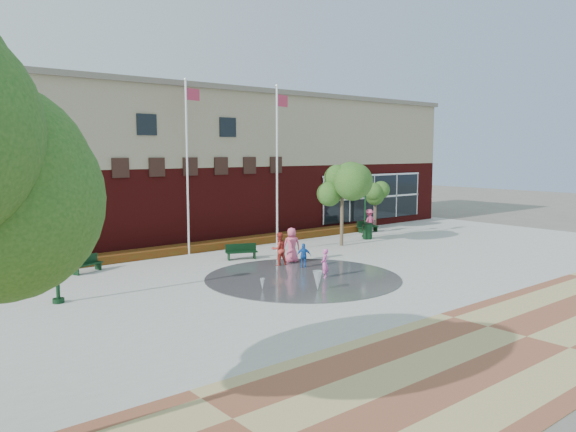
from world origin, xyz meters
TOP-DOWN VIEW (x-y plane):
  - ground at (0.00, 0.00)m, footprint 120.00×120.00m
  - plaza_concrete at (0.00, 4.00)m, footprint 46.00×18.00m
  - paver_band at (0.00, -7.00)m, footprint 46.00×6.00m
  - splash_pad at (0.00, 3.00)m, footprint 8.40×8.40m
  - library_building at (0.00, 17.48)m, footprint 44.40×10.40m
  - flower_bed at (0.00, 11.60)m, footprint 26.00×1.20m
  - flagpole_left at (-0.96, 11.01)m, footprint 1.05×0.36m
  - flagpole_right at (3.23, 8.81)m, footprint 1.06×0.39m
  - lamp_left at (-9.40, 5.52)m, footprint 0.46×0.46m
  - lamp_right at (10.59, 9.20)m, footprint 0.40×0.40m
  - bench_left at (-6.79, 9.95)m, footprint 1.60×1.00m
  - bench_mid at (0.33, 8.07)m, footprint 1.63×1.01m
  - bench_right at (12.35, 10.55)m, footprint 1.60×0.66m
  - trash_can at (10.14, 8.56)m, footprint 0.62×0.62m
  - tree_mid at (7.17, 7.84)m, footprint 2.81×2.81m
  - tree_small_right at (13.93, 11.32)m, footprint 2.11×2.11m
  - water_jet_a at (-1.04, 0.93)m, footprint 0.39×0.39m
  - water_jet_b at (-2.63, 2.39)m, footprint 0.20×0.20m
  - child_splash at (0.68, 2.36)m, footprint 0.56×0.53m
  - adult_red at (0.86, 5.71)m, footprint 0.87×0.73m
  - adult_pink at (1.79, 5.90)m, footprint 1.00×0.87m
  - child_blue at (1.38, 4.52)m, footprint 0.71×0.65m
  - person_bench at (12.20, 10.30)m, footprint 1.08×0.66m

SIDE VIEW (x-z plane):
  - ground at x=0.00m, z-range 0.00..0.00m
  - flower_bed at x=0.00m, z-range -0.20..0.20m
  - water_jet_a at x=-1.04m, z-range -0.38..0.38m
  - water_jet_b at x=-2.63m, z-range -0.22..0.22m
  - plaza_concrete at x=0.00m, z-range 0.00..0.01m
  - paver_band at x=0.00m, z-range 0.00..0.01m
  - splash_pad at x=0.00m, z-range 0.00..0.01m
  - bench_right at x=12.35m, z-range -0.14..0.64m
  - bench_left at x=-6.79m, z-range -0.14..0.64m
  - bench_mid at x=0.33m, z-range -0.14..0.65m
  - trash_can at x=10.14m, z-range 0.01..1.02m
  - child_blue at x=1.38m, z-range 0.00..1.17m
  - child_splash at x=0.68m, z-range 0.00..1.28m
  - adult_red at x=0.86m, z-range 0.00..1.60m
  - person_bench at x=12.20m, z-range 0.00..1.61m
  - adult_pink at x=1.79m, z-range 0.00..1.73m
  - lamp_right at x=10.59m, z-range 0.45..4.19m
  - tree_small_right at x=13.93m, z-range 0.83..4.44m
  - lamp_left at x=-9.40m, z-range 0.53..4.86m
  - tree_mid at x=7.17m, z-range 1.08..5.83m
  - library_building at x=0.00m, z-range 0.04..9.24m
  - flagpole_right at x=3.23m, z-range 0.52..9.46m
  - flagpole_left at x=-0.96m, z-range 0.52..9.67m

